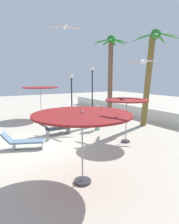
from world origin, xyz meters
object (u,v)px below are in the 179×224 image
(lounge_chair_1, at_px, (23,141))
(seagull_0, at_px, (143,62))
(patio_umbrella_3, at_px, (40,89))
(lamp_post_1, at_px, (72,88))
(palm_tree_0, at_px, (150,69))
(lounge_chair_0, at_px, (54,128))
(guest_0, at_px, (97,115))
(patio_umbrella_0, at_px, (127,103))
(patio_umbrella_1, at_px, (82,118))
(lamp_post_0, at_px, (92,85))
(seagull_1, at_px, (65,27))
(palm_tree_1, at_px, (111,70))

(lounge_chair_1, relative_size, seagull_0, 2.10)
(seagull_0, bearing_deg, patio_umbrella_3, 178.27)
(lamp_post_1, bearing_deg, palm_tree_0, 14.68)
(lamp_post_1, bearing_deg, seagull_0, -16.54)
(palm_tree_0, xyz_separation_m, lamp_post_1, (-7.57, -1.98, -1.50))
(lounge_chair_0, xyz_separation_m, guest_0, (0.44, 2.72, 0.56))
(patio_umbrella_0, xyz_separation_m, patio_umbrella_1, (2.38, -3.89, 0.06))
(lamp_post_1, height_order, seagull_0, seagull_0)
(patio_umbrella_3, height_order, seagull_0, seagull_0)
(palm_tree_0, bearing_deg, lamp_post_0, 176.67)
(lamp_post_0, bearing_deg, palm_tree_0, -3.33)
(patio_umbrella_3, distance_m, seagull_1, 9.32)
(patio_umbrella_0, relative_size, lounge_chair_1, 1.18)
(palm_tree_1, bearing_deg, lounge_chair_1, -71.04)
(patio_umbrella_1, xyz_separation_m, patio_umbrella_3, (-10.51, 2.05, 0.26))
(patio_umbrella_3, xyz_separation_m, lamp_post_0, (-1.48, 5.80, 0.15))
(palm_tree_0, xyz_separation_m, seagull_0, (4.89, -5.68, -0.03))
(palm_tree_0, bearing_deg, patio_umbrella_0, -63.03)
(lounge_chair_1, bearing_deg, guest_0, 102.03)
(palm_tree_1, relative_size, lamp_post_0, 1.44)
(palm_tree_0, bearing_deg, patio_umbrella_1, -60.61)
(patio_umbrella_0, xyz_separation_m, lamp_post_1, (-9.35, 1.52, 0.27))
(lounge_chair_0, height_order, lounge_chair_1, same)
(palm_tree_1, xyz_separation_m, lounge_chair_0, (0.87, -4.67, -3.39))
(lounge_chair_0, relative_size, guest_0, 1.18)
(palm_tree_0, xyz_separation_m, seagull_1, (2.40, -7.10, 1.27))
(palm_tree_1, xyz_separation_m, seagull_0, (7.17, -4.20, 0.00))
(lamp_post_0, distance_m, seagull_1, 12.97)
(patio_umbrella_1, height_order, patio_umbrella_3, patio_umbrella_3)
(palm_tree_0, relative_size, seagull_0, 6.75)
(patio_umbrella_1, relative_size, seagull_0, 3.26)
(lamp_post_0, bearing_deg, lamp_post_1, -84.12)
(palm_tree_0, xyz_separation_m, palm_tree_1, (-2.28, -1.49, -0.03))
(patio_umbrella_3, bearing_deg, guest_0, 19.54)
(palm_tree_0, bearing_deg, seagull_0, -49.31)
(guest_0, bearing_deg, seagull_0, -20.94)
(patio_umbrella_1, bearing_deg, lounge_chair_0, 167.48)
(palm_tree_1, relative_size, lounge_chair_1, 3.17)
(palm_tree_1, height_order, seagull_0, palm_tree_1)
(patio_umbrella_1, relative_size, palm_tree_0, 0.48)
(seagull_1, bearing_deg, lounge_chair_1, -152.82)
(patio_umbrella_1, height_order, guest_0, patio_umbrella_1)
(patio_umbrella_0, height_order, patio_umbrella_3, patio_umbrella_3)
(patio_umbrella_1, distance_m, lounge_chair_1, 4.55)
(patio_umbrella_0, height_order, lounge_chair_1, patio_umbrella_0)
(lamp_post_0, relative_size, guest_0, 2.69)
(patio_umbrella_3, bearing_deg, lamp_post_0, 104.33)
(palm_tree_0, relative_size, seagull_1, 5.84)
(lamp_post_0, bearing_deg, lounge_chair_0, -45.90)
(patio_umbrella_1, distance_m, patio_umbrella_3, 10.71)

